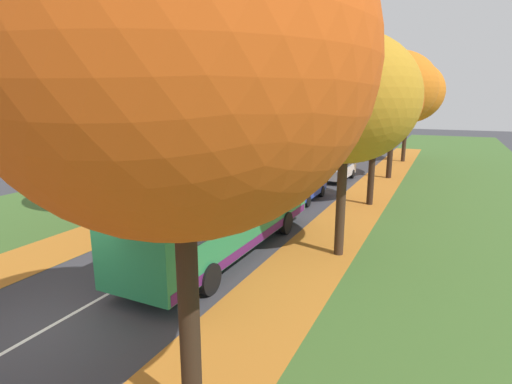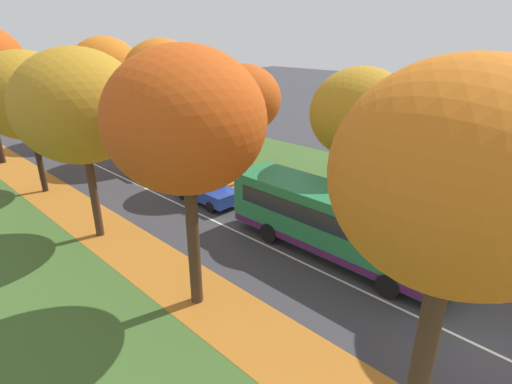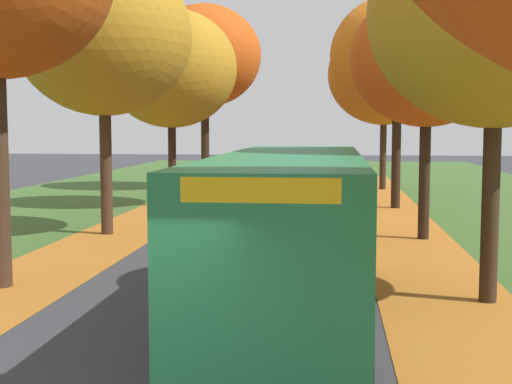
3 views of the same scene
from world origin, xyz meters
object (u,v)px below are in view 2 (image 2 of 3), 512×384
object	(u,v)px
tree_right_near	(360,114)
tree_left_far	(26,96)
car_blue_lead	(206,189)
car_silver_following	(151,164)
tree_right_mid	(243,99)
tree_right_far	(163,75)
tree_left_near	(186,122)
bus	(336,221)
tree_right_distant	(106,69)
tree_left_nearest	(460,179)
tree_left_mid	(80,107)

from	to	relation	value
tree_right_near	tree_left_far	bearing A→B (deg)	122.09
car_blue_lead	car_silver_following	bearing A→B (deg)	86.87
tree_right_mid	tree_right_far	world-z (taller)	tree_right_far
tree_left_near	tree_right_mid	size ratio (longest dim) A/B	1.19
tree_right_near	bus	world-z (taller)	tree_right_near
tree_left_far	tree_right_far	distance (m)	9.62
tree_right_distant	car_silver_following	xyz separation A→B (m)	(-3.29, -11.53, -5.49)
tree_left_nearest	tree_right_near	size ratio (longest dim) A/B	1.15
tree_left_nearest	tree_left_near	distance (m)	8.13
tree_right_near	tree_right_far	distance (m)	16.37
tree_left_far	tree_right_distant	world-z (taller)	tree_right_distant
tree_right_near	tree_right_distant	xyz separation A→B (m)	(-0.35, 25.38, 0.65)
tree_left_far	car_silver_following	xyz separation A→B (m)	(6.39, -2.14, -5.13)
car_silver_following	bus	bearing A→B (deg)	-90.80
tree_left_far	car_silver_following	distance (m)	8.47
tree_left_far	tree_left_mid	bearing A→B (deg)	-92.18
tree_left_far	car_silver_following	size ratio (longest dim) A/B	2.00
tree_left_mid	tree_left_nearest	bearing A→B (deg)	-89.35
tree_left_nearest	tree_left_mid	size ratio (longest dim) A/B	1.03
tree_left_nearest	car_silver_following	bearing A→B (deg)	73.29
tree_left_far	bus	xyz separation A→B (m)	(6.18, -17.52, -4.24)
tree_left_far	tree_right_near	world-z (taller)	tree_left_far
tree_right_mid	car_blue_lead	distance (m)	6.03
tree_right_mid	tree_left_nearest	bearing A→B (deg)	-121.98
tree_right_distant	tree_right_near	bearing A→B (deg)	-89.22
tree_right_distant	tree_left_nearest	bearing A→B (deg)	-106.43
tree_left_near	car_blue_lead	xyz separation A→B (m)	(6.24, 7.05, -5.94)
tree_left_mid	tree_right_near	xyz separation A→B (m)	(10.33, -7.86, -0.66)
bus	car_silver_following	xyz separation A→B (m)	(0.21, 15.38, -0.89)
tree_right_mid	tree_right_far	distance (m)	8.46
tree_right_mid	car_silver_following	bearing A→B (deg)	119.52
tree_left_nearest	tree_right_far	size ratio (longest dim) A/B	1.01
tree_right_far	tree_left_near	bearing A→B (deg)	-121.36
bus	car_silver_following	size ratio (longest dim) A/B	2.45
tree_right_distant	tree_right_mid	bearing A→B (deg)	-89.80
tree_right_mid	tree_right_far	size ratio (longest dim) A/B	0.85
tree_left_nearest	tree_right_distant	bearing A→B (deg)	73.57
tree_right_far	bus	distance (m)	18.80
tree_left_mid	car_silver_following	bearing A→B (deg)	41.77
tree_left_mid	tree_right_near	distance (m)	13.00
tree_right_distant	car_blue_lead	world-z (taller)	tree_right_distant
tree_left_near	bus	distance (m)	8.33
tree_left_far	car_blue_lead	size ratio (longest dim) A/B	2.02
tree_right_far	car_blue_lead	bearing A→B (deg)	-111.57
tree_left_far	tree_right_near	size ratio (longest dim) A/B	1.08
tree_left_mid	tree_right_distant	xyz separation A→B (m)	(9.99, 17.52, -0.01)
tree_left_near	car_blue_lead	distance (m)	11.13
tree_right_far	tree_right_distant	xyz separation A→B (m)	(0.07, 9.03, -0.11)
tree_left_mid	tree_right_near	world-z (taller)	tree_left_mid
tree_left_nearest	tree_left_near	xyz separation A→B (m)	(-0.07, 8.13, -0.15)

